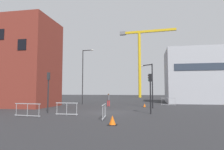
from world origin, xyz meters
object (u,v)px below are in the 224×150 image
Objects in this scene: streetlamp_short at (151,81)px; traffic_cone_striped at (145,105)px; traffic_light_near at (48,86)px; streetlamp_tall at (84,73)px; traffic_light_crosswalk at (150,87)px; pedestrian_walking at (109,99)px; traffic_cone_on_verge at (112,121)px; construction_crane at (141,52)px.

streetlamp_short is 3.44m from traffic_cone_striped.
traffic_light_near is at bearing -143.27° from streetlamp_short.
streetlamp_tall reaches higher than traffic_light_crosswalk.
pedestrian_walking is at bearing 170.44° from traffic_cone_striped.
traffic_light_near is 12.51m from traffic_cone_striped.
traffic_light_crosswalk is at bearing 69.47° from traffic_cone_on_verge.
construction_crane is 38.56m from pedestrian_walking.
pedestrian_walking is at bearing 123.88° from traffic_light_crosswalk.
pedestrian_walking is (-5.69, 2.14, -2.31)m from streetlamp_short.
pedestrian_walking is at bearing 102.43° from traffic_cone_on_verge.
traffic_light_near reaches higher than traffic_cone_striped.
traffic_light_crosswalk is 7.10m from traffic_cone_on_verge.
traffic_cone_striped is (-0.70, 7.51, -2.26)m from traffic_light_crosswalk.
construction_crane is at bearing 85.07° from pedestrian_walking.
traffic_light_near is at bearing -112.96° from pedestrian_walking.
traffic_light_crosswalk is 0.95× the size of traffic_light_near.
construction_crane is 35.57m from streetlamp_tall.
traffic_cone_on_verge is (-2.46, -12.52, -3.03)m from streetlamp_short.
pedestrian_walking reaches higher than traffic_cone_on_verge.
streetlamp_tall reaches higher than streetlamp_short.
traffic_cone_striped is at bearing 95.35° from traffic_light_crosswalk.
traffic_light_crosswalk is 2.14× the size of pedestrian_walking.
traffic_light_crosswalk is at bearing -84.65° from traffic_cone_striped.
traffic_cone_striped is (-0.79, 1.32, -3.08)m from streetlamp_short.
streetlamp_short is 11.46× the size of traffic_cone_striped.
streetlamp_tall is 18.02× the size of traffic_cone_striped.
construction_crane is at bearing 93.86° from streetlamp_short.
construction_crane is at bearing 93.21° from traffic_light_crosswalk.
construction_crane reaches higher than traffic_light_near.
traffic_cone_on_verge is (7.19, -5.32, -2.32)m from traffic_light_near.
traffic_light_near is (-7.07, -45.36, -11.81)m from construction_crane.
construction_crane is 5.58× the size of traffic_light_near.
streetlamp_tall is at bearing 114.02° from traffic_cone_on_verge.
traffic_light_near is (0.49, -11.92, -2.34)m from streetlamp_tall.
pedestrian_walking is (4.45, -2.58, -3.94)m from streetlamp_tall.
construction_crane is at bearing 81.15° from traffic_light_near.
streetlamp_short reaches higher than traffic_light_near.
pedestrian_walking is (-3.11, -36.02, -13.41)m from construction_crane.
traffic_light_crosswalk reaches higher than traffic_cone_striped.
construction_crane reaches higher than streetlamp_short.
pedestrian_walking is 3.61× the size of traffic_cone_striped.
construction_crane reaches higher than streetlamp_tall.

